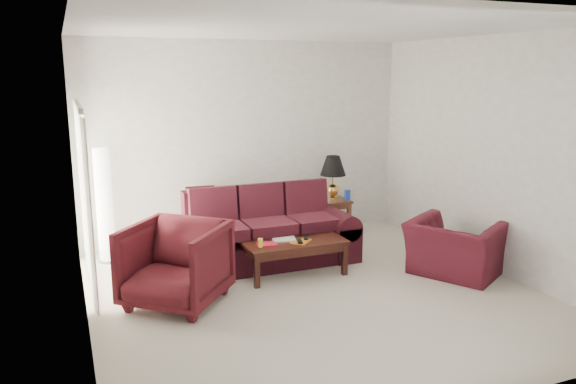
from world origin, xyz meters
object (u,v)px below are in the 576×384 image
at_px(sofa, 266,228).
at_px(floor_lamp, 104,205).
at_px(armchair_right, 455,248).
at_px(coffee_table, 294,257).
at_px(armchair_left, 176,264).
at_px(end_table, 331,217).

distance_m(sofa, floor_lamp, 2.19).
bearing_deg(armchair_right, coffee_table, 37.37).
bearing_deg(coffee_table, sofa, 83.37).
relative_size(sofa, floor_lamp, 1.52).
height_order(armchair_right, coffee_table, armchair_right).
bearing_deg(armchair_left, armchair_right, 33.74).
distance_m(sofa, armchair_right, 2.46).
height_order(sofa, armchair_left, sofa).
relative_size(armchair_left, armchair_right, 0.95).
relative_size(sofa, end_table, 4.24).
bearing_deg(floor_lamp, armchair_right, -28.26).
bearing_deg(sofa, end_table, 35.68).
bearing_deg(armchair_right, end_table, -13.94).
bearing_deg(armchair_left, sofa, 73.59).
xyz_separation_m(armchair_right, coffee_table, (-1.89, 0.78, -0.12)).
height_order(armchair_left, armchair_right, armchair_left).
bearing_deg(sofa, coffee_table, -68.63).
relative_size(end_table, armchair_left, 0.56).
relative_size(sofa, armchair_right, 2.25).
bearing_deg(coffee_table, end_table, 24.41).
bearing_deg(coffee_table, armchair_right, -47.20).
relative_size(sofa, coffee_table, 1.87).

